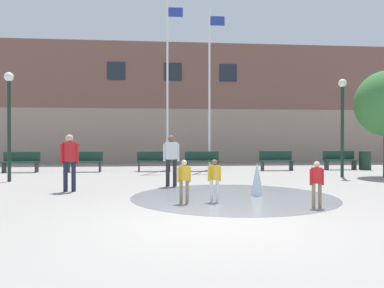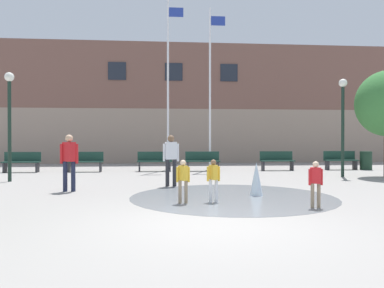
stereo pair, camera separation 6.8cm
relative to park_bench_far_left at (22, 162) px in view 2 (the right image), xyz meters
The scene contains 19 objects.
ground_plane 13.15m from the park_bench_far_left, 57.66° to the right, with size 100.00×100.00×0.00m, color gray.
library_building 11.98m from the park_bench_far_left, 52.37° to the left, with size 36.00×6.05×7.60m.
splash_fountain 11.44m from the park_bench_far_left, 44.05° to the right, with size 5.17×5.17×0.87m.
park_bench_far_left is the anchor object (origin of this frame).
park_bench_left_of_flagpoles 2.78m from the park_bench_far_left, ahead, with size 1.60×0.44×0.91m.
park_bench_under_left_flagpole 5.93m from the park_bench_far_left, ahead, with size 1.60×0.44×0.91m.
park_bench_center 8.16m from the park_bench_far_left, ahead, with size 1.60×0.44×0.91m.
park_bench_under_right_flagpole 11.74m from the park_bench_far_left, ahead, with size 1.60×0.44×0.91m.
park_bench_near_trashcan 14.97m from the park_bench_far_left, ahead, with size 1.60×0.44×0.91m.
adult_near_bench 7.61m from the park_bench_far_left, 61.22° to the right, with size 0.50×0.36×1.59m.
teen_by_trashcan 8.68m from the park_bench_far_left, 41.21° to the right, with size 0.50×0.28×1.59m.
child_with_pink_shirt 11.48m from the park_bench_far_left, 49.80° to the right, with size 0.31×0.24×0.99m.
child_running 13.55m from the park_bench_far_left, 45.82° to the right, with size 0.31×0.22×0.99m.
child_in_fountain 11.15m from the park_bench_far_left, 53.05° to the right, with size 0.31×0.24×0.99m.
flagpole_left 7.71m from the park_bench_far_left, ahead, with size 0.80×0.10×8.28m.
flagpole_right 9.46m from the park_bench_far_left, ahead, with size 0.80×0.10×7.92m.
lamp_post_left_lane 4.46m from the park_bench_far_left, 75.83° to the right, with size 0.32×0.32×3.79m.
lamp_post_right_lane 13.83m from the park_bench_far_left, 13.95° to the right, with size 0.32×0.32×3.83m.
trash_can 16.19m from the park_bench_far_left, ahead, with size 0.56×0.56×0.90m, color #193323.
Camera 2 is at (-0.84, -6.21, 1.42)m, focal length 35.00 mm.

